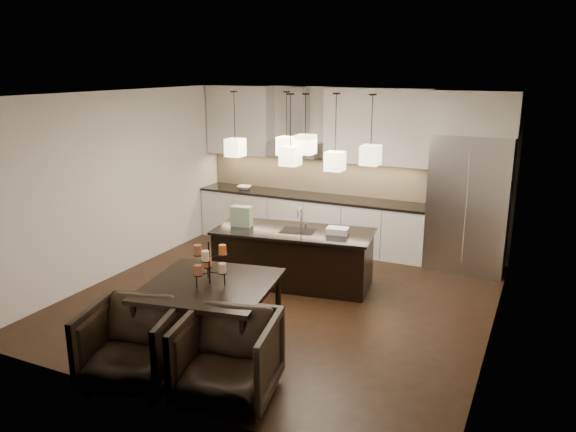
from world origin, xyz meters
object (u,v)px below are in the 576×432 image
at_px(refrigerator, 469,203).
at_px(armchair_right, 228,358).
at_px(island_body, 293,258).
at_px(armchair_left, 133,344).
at_px(dining_table, 211,317).

xyz_separation_m(refrigerator, armchair_right, (-1.52, -4.76, -0.65)).
relative_size(island_body, armchair_left, 2.43).
xyz_separation_m(armchair_left, armchair_right, (1.02, 0.17, 0.00)).
bearing_deg(armchair_right, refrigerator, 60.50).
bearing_deg(refrigerator, armchair_right, -107.70).
distance_m(refrigerator, dining_table, 4.64).
relative_size(dining_table, armchair_right, 1.47).
bearing_deg(island_body, armchair_right, -85.71).
distance_m(refrigerator, armchair_left, 5.59).
bearing_deg(armchair_right, island_body, 91.13).
bearing_deg(dining_table, island_body, 81.17).
bearing_deg(refrigerator, armchair_left, -117.22).
relative_size(dining_table, armchair_left, 1.48).
bearing_deg(island_body, refrigerator, 30.06).
bearing_deg(dining_table, armchair_right, -57.34).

